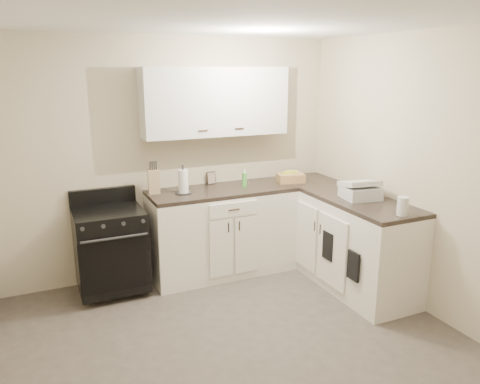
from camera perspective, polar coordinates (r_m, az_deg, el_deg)
name	(u,v)px	position (r m, az deg, el deg)	size (l,w,h in m)	color
floor	(245,352)	(3.90, 0.58, -18.96)	(3.60, 3.60, 0.00)	#473F38
ceiling	(246,16)	(3.27, 0.69, 20.65)	(3.60, 3.60, 0.00)	white
wall_back	(174,158)	(5.02, -8.08, 4.08)	(3.60, 3.60, 0.00)	beige
wall_right	(431,177)	(4.42, 22.31, 1.68)	(3.60, 3.60, 0.00)	beige
wall_front	(444,316)	(2.00, 23.57, -13.64)	(3.60, 3.60, 0.00)	beige
base_cabinets_back	(222,233)	(5.09, -2.19, -4.98)	(1.55, 0.60, 0.90)	white
base_cabinets_right	(340,237)	(5.06, 12.09, -5.45)	(0.60, 1.90, 0.90)	white
countertop_back	(222,191)	(4.95, -2.24, 0.15)	(1.55, 0.60, 0.04)	black
countertop_right	(342,194)	(4.92, 12.38, -0.29)	(0.60, 1.90, 0.04)	black
upper_cabinets	(215,102)	(4.94, -3.01, 10.93)	(1.55, 0.30, 0.70)	silver
stove	(111,249)	(4.77, -15.48, -6.76)	(0.65, 0.56, 0.79)	black
knife_block	(154,182)	(4.81, -10.45, 1.24)	(0.11, 0.10, 0.24)	tan
paper_towel	(183,182)	(4.78, -6.93, 1.27)	(0.10, 0.10, 0.24)	white
soap_bottle	(244,180)	(5.00, 0.55, 1.48)	(0.05, 0.05, 0.16)	#50B646
picture_frame	(211,178)	(5.16, -3.53, 1.73)	(0.11, 0.01, 0.14)	black
wicker_basket	(291,178)	(5.26, 6.18, 1.71)	(0.29, 0.19, 0.10)	tan
countertop_grill	(360,192)	(4.71, 14.45, -0.05)	(0.33, 0.31, 0.12)	silver
glass_jar	(403,206)	(4.27, 19.22, -1.65)	(0.10, 0.10, 0.16)	silver
oven_mitt_near	(353,266)	(4.40, 13.65, -8.75)	(0.02, 0.16, 0.27)	black
oven_mitt_far	(328,246)	(4.68, 10.68, -6.49)	(0.02, 0.16, 0.28)	black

